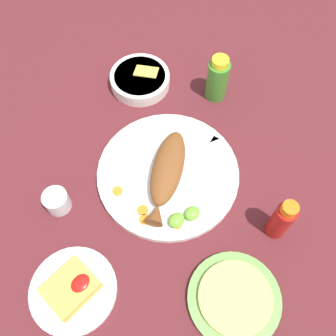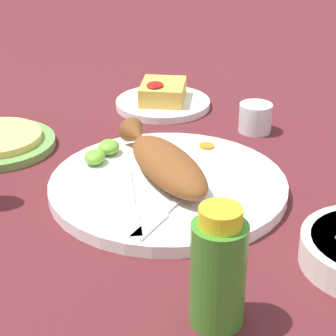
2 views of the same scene
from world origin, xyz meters
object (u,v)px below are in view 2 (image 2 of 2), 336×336
at_px(hot_sauce_bottle_green, 218,270).
at_px(salt_cup, 255,119).
at_px(fried_fish, 164,162).
at_px(fork_near, 167,211).
at_px(main_plate, 168,185).
at_px(fork_far, 132,206).
at_px(side_plate_fries, 163,104).

bearing_deg(hot_sauce_bottle_green, salt_cup, 174.81).
relative_size(fried_fish, fork_near, 1.40).
height_order(fork_near, salt_cup, salt_cup).
distance_m(main_plate, fork_near, 0.09).
distance_m(main_plate, salt_cup, 0.28).
bearing_deg(main_plate, fork_near, 5.48).
xyz_separation_m(main_plate, hot_sauce_bottle_green, (0.28, 0.08, 0.06)).
xyz_separation_m(fried_fish, fork_near, (0.10, 0.02, -0.02)).
xyz_separation_m(fork_far, salt_cup, (-0.33, 0.17, 0.00)).
distance_m(fork_far, hot_sauce_bottle_green, 0.24).
xyz_separation_m(fork_near, salt_cup, (-0.33, 0.12, 0.00)).
height_order(hot_sauce_bottle_green, side_plate_fries, hot_sauce_bottle_green).
height_order(hot_sauce_bottle_green, salt_cup, hot_sauce_bottle_green).
relative_size(hot_sauce_bottle_green, salt_cup, 2.32).
bearing_deg(fork_far, fried_fish, 147.45).
xyz_separation_m(fried_fish, fork_far, (0.09, -0.03, -0.02)).
relative_size(fried_fish, fork_far, 1.34).
bearing_deg(fork_near, fried_fish, -148.50).
distance_m(main_plate, fork_far, 0.09).
distance_m(fried_fish, fork_far, 0.10).
relative_size(salt_cup, side_plate_fries, 0.32).
height_order(fork_near, hot_sauce_bottle_green, hot_sauce_bottle_green).
height_order(fork_far, side_plate_fries, fork_far).
relative_size(fried_fish, side_plate_fries, 1.30).
height_order(main_plate, fried_fish, fried_fish).
height_order(main_plate, salt_cup, salt_cup).
relative_size(fried_fish, hot_sauce_bottle_green, 1.77).
bearing_deg(hot_sauce_bottle_green, fork_near, -158.18).
bearing_deg(fork_far, fork_near, 67.76).
bearing_deg(side_plate_fries, fried_fish, 7.36).
xyz_separation_m(fork_near, hot_sauce_bottle_green, (0.19, 0.08, 0.05)).
distance_m(hot_sauce_bottle_green, side_plate_fries, 0.64).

